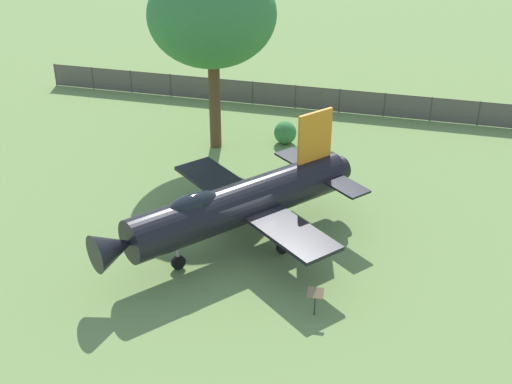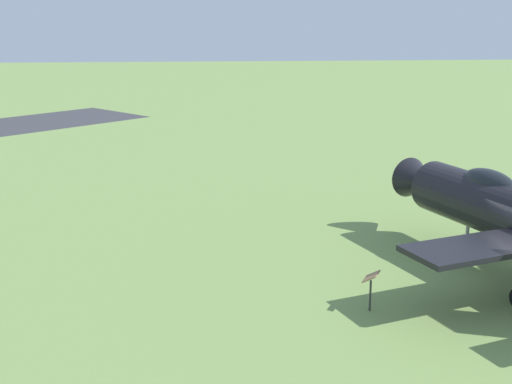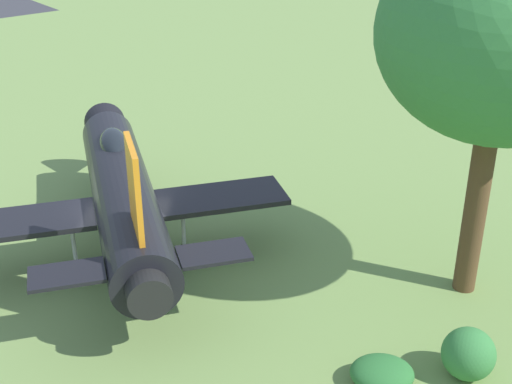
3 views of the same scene
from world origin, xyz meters
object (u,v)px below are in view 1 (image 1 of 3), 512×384
info_plaque (315,296)px  shrub_near_fence (305,152)px  shade_tree (212,16)px  display_jet (233,205)px  shrub_by_tree (285,133)px

info_plaque → shrub_near_fence: bearing=161.0°
shade_tree → shrub_near_fence: (2.83, 4.22, -6.97)m
display_jet → info_plaque: size_ratio=10.56×
shrub_near_fence → info_plaque: size_ratio=1.32×
shade_tree → display_jet: bearing=-9.9°
shade_tree → info_plaque: size_ratio=8.77×
shrub_by_tree → shrub_near_fence: bearing=11.4°
shrub_near_fence → info_plaque: bearing=-19.0°
display_jet → shrub_near_fence: (-7.35, 5.99, -1.74)m
display_jet → info_plaque: bearing=88.4°
display_jet → shade_tree: shade_tree is taller
shrub_near_fence → shrub_by_tree: 2.11m
shrub_by_tree → info_plaque: (14.68, -3.94, 0.21)m
display_jet → info_plaque: (5.29, 1.63, -1.21)m
info_plaque → shrub_by_tree: bearing=165.0°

